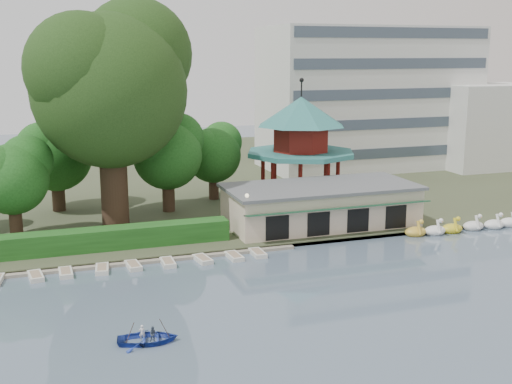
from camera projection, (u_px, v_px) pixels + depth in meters
name	position (u px, v px, depth m)	size (l,w,h in m)	color
ground_plane	(319.00, 333.00, 39.36)	(220.00, 220.00, 0.00)	slate
shore	(162.00, 177.00, 87.43)	(220.00, 70.00, 0.40)	#424930
embankment	(237.00, 250.00, 55.33)	(220.00, 0.60, 0.30)	gray
dock	(94.00, 265.00, 51.48)	(34.00, 1.60, 0.24)	gray
boathouse	(321.00, 205.00, 62.32)	(18.60, 9.39, 3.90)	beige
pavilion	(301.00, 139.00, 71.14)	(12.40, 12.40, 13.50)	beige
office_building	(388.00, 103.00, 92.88)	(38.00, 18.00, 20.00)	silver
hedge	(53.00, 243.00, 53.34)	(30.00, 2.00, 1.80)	#215B1C
lamp_post	(247.00, 208.00, 56.70)	(0.36, 0.36, 4.28)	black
big_tree	(111.00, 79.00, 59.64)	(15.89, 14.80, 21.70)	#3A281C
small_trees	(66.00, 161.00, 63.33)	(39.94, 17.10, 10.29)	#3A281C
swan_boats	(498.00, 224.00, 62.94)	(20.21, 2.09, 1.92)	gold
moored_rowboats	(86.00, 271.00, 49.97)	(29.37, 2.71, 0.36)	silver
rowboat_with_passengers	(148.00, 334.00, 37.91)	(5.50, 4.32, 2.01)	#21399C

